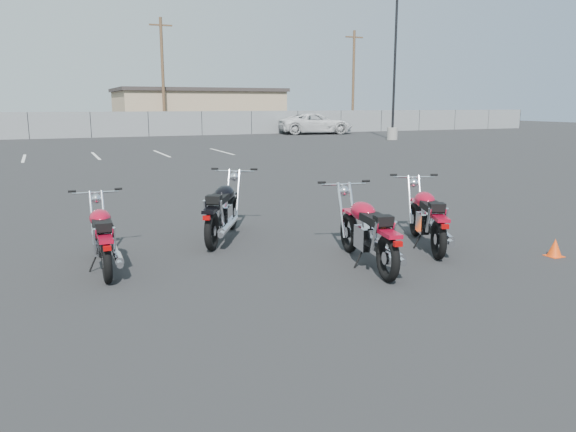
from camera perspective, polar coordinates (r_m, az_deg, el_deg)
name	(u,v)px	position (r m, az deg, el deg)	size (l,w,h in m)	color
ground	(292,268)	(8.16, 0.39, -5.35)	(120.00, 120.00, 0.00)	black
motorcycle_front_red	(103,237)	(8.46, -18.29, -2.06)	(0.81, 2.10, 1.03)	black
motorcycle_second_black	(223,210)	(9.86, -6.64, 0.58)	(1.55, 2.21, 1.14)	black
motorcycle_third_red	(368,232)	(8.26, 8.13, -1.60)	(0.92, 2.28, 1.12)	black
motorcycle_rear_red	(428,218)	(9.53, 13.99, -0.17)	(1.31, 2.19, 1.10)	black
training_cone_near	(381,222)	(10.70, 9.41, -0.65)	(0.25, 0.25, 0.30)	#FA450D
training_cone_far	(555,248)	(9.70, 25.48, -2.92)	(0.24, 0.24, 0.28)	#FA450D
light_pole_east	(394,98)	(38.27, 10.67, 11.66)	(0.80, 0.70, 10.33)	gray
chainlink_fence	(91,125)	(42.29, -19.41, 8.74)	(80.06, 0.06, 1.80)	slate
tan_building_east	(197,109)	(52.82, -9.20, 10.66)	(14.40, 9.40, 3.70)	tan
utility_pole_c	(163,74)	(47.11, -12.60, 13.91)	(1.80, 0.24, 9.00)	#4D3624
utility_pole_d	(353,78)	(54.46, 6.66, 13.71)	(1.80, 0.24, 9.00)	#4D3624
parking_line_stripes	(61,157)	(27.25, -22.10, 5.57)	(15.12, 4.00, 0.01)	silver
white_van	(316,118)	(44.98, 2.86, 9.95)	(6.70, 2.68, 2.55)	silver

